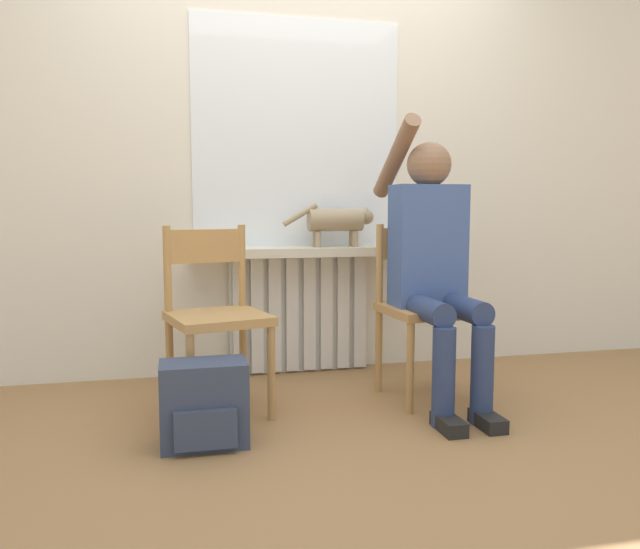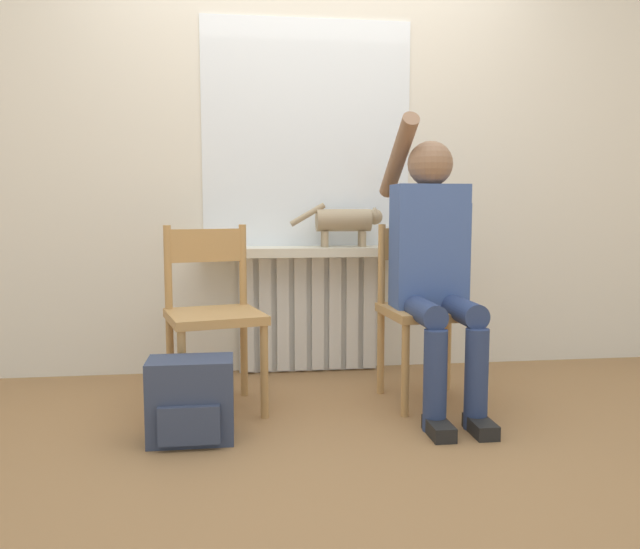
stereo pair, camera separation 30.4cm
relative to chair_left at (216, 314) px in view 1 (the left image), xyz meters
name	(u,v)px [view 1 (the left image)]	position (x,y,z in m)	size (l,w,h in m)	color
ground_plane	(357,444)	(0.51, -0.53, -0.46)	(12.00, 12.00, 0.00)	olive
wall_with_window	(296,134)	(0.51, 0.70, 0.89)	(7.00, 0.06, 2.70)	silver
radiator	(300,313)	(0.51, 0.62, -0.12)	(0.79, 0.08, 0.67)	silver
windowsill	(302,252)	(0.51, 0.55, 0.24)	(1.22, 0.25, 0.05)	beige
window_glass	(298,134)	(0.51, 0.66, 0.89)	(1.17, 0.01, 1.26)	white
chair_left	(216,314)	(0.00, 0.00, 0.00)	(0.50, 0.50, 0.86)	#B2844C
chair_right	(424,306)	(1.02, 0.00, 0.00)	(0.44, 0.44, 0.86)	#B2844C
person	(434,257)	(1.02, -0.10, 0.25)	(0.36, 0.95, 1.37)	navy
cat	(338,221)	(0.71, 0.53, 0.41)	(0.52, 0.12, 0.24)	#9E896B
backpack	(204,405)	(-0.08, -0.41, -0.29)	(0.34, 0.23, 0.34)	#333D56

